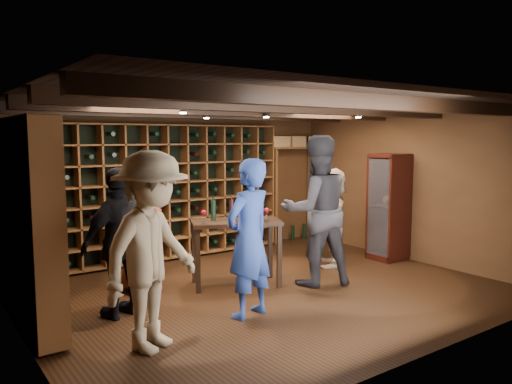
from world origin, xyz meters
TOP-DOWN VIEW (x-y plane):
  - ground at (0.00, 0.00)m, footprint 6.00×6.00m
  - room_shell at (0.00, 0.05)m, footprint 6.00×6.00m
  - wine_rack_back at (-0.52, 2.33)m, footprint 4.65×0.30m
  - wine_rack_left at (-2.83, 0.82)m, footprint 0.30×2.65m
  - crate_shelf at (2.41, 2.32)m, footprint 1.20×0.32m
  - display_cabinet at (2.71, 0.20)m, footprint 0.55×0.50m
  - man_blue_shirt at (-0.74, -0.66)m, footprint 0.75×0.59m
  - man_grey_suit at (0.76, -0.15)m, footprint 1.21×1.07m
  - guest_red_floral at (-1.36, 0.95)m, footprint 0.70×0.94m
  - guest_woman_black at (-1.91, 0.19)m, footprint 1.08×0.67m
  - guest_khaki at (-2.00, -0.86)m, footprint 1.44×1.21m
  - guest_beige at (1.66, 0.47)m, footprint 1.34×1.37m
  - tasting_table at (-0.20, 0.44)m, footprint 1.35×1.03m

SIDE VIEW (x-z plane):
  - ground at x=0.00m, z-range 0.00..0.00m
  - guest_beige at x=1.66m, z-range 0.00..1.57m
  - tasting_table at x=-0.20m, z-range 0.21..1.40m
  - display_cabinet at x=2.71m, z-range -0.02..1.73m
  - guest_woman_black at x=-1.91m, z-range 0.00..1.72m
  - guest_red_floral at x=-1.36m, z-range 0.00..1.75m
  - man_blue_shirt at x=-0.74m, z-range 0.00..1.82m
  - guest_khaki at x=-2.00m, z-range 0.00..1.93m
  - man_grey_suit at x=0.76m, z-range 0.00..2.08m
  - wine_rack_back at x=-0.52m, z-range 0.05..2.25m
  - wine_rack_left at x=-2.83m, z-range 0.05..2.25m
  - crate_shelf at x=2.41m, z-range 0.54..2.60m
  - room_shell at x=0.00m, z-range -0.58..5.42m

